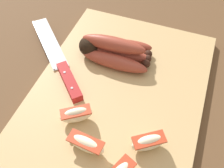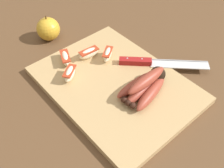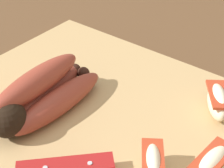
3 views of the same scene
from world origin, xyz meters
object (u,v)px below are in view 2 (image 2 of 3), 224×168
at_px(chefs_knife, 150,62).
at_px(apple_wedge_near, 65,58).
at_px(apple_wedge_far, 70,74).
at_px(banana_bunch, 146,85).
at_px(apple_wedge_middle, 108,54).
at_px(whole_apple, 48,29).
at_px(apple_wedge_extra, 89,53).

relative_size(chefs_knife, apple_wedge_near, 3.03).
bearing_deg(apple_wedge_near, apple_wedge_far, -24.05).
xyz_separation_m(banana_bunch, apple_wedge_middle, (-0.17, 0.01, -0.00)).
height_order(apple_wedge_near, whole_apple, whole_apple).
height_order(apple_wedge_near, apple_wedge_middle, apple_wedge_middle).
bearing_deg(apple_wedge_near, banana_bunch, 21.64).
xyz_separation_m(chefs_knife, apple_wedge_extra, (-0.15, -0.12, 0.01)).
relative_size(apple_wedge_middle, whole_apple, 0.66).
relative_size(banana_bunch, apple_wedge_middle, 2.65).
distance_m(chefs_knife, apple_wedge_middle, 0.13).
relative_size(chefs_knife, whole_apple, 2.37).
bearing_deg(apple_wedge_extra, apple_wedge_far, -68.85).
distance_m(apple_wedge_far, whole_apple, 0.24).
distance_m(apple_wedge_middle, whole_apple, 0.25).
distance_m(banana_bunch, apple_wedge_far, 0.22).
bearing_deg(apple_wedge_middle, apple_wedge_near, -125.08).
relative_size(banana_bunch, apple_wedge_near, 2.24).
height_order(apple_wedge_far, apple_wedge_extra, apple_wedge_far).
relative_size(chefs_knife, apple_wedge_extra, 3.15).
bearing_deg(apple_wedge_near, apple_wedge_middle, 54.92).
relative_size(apple_wedge_far, whole_apple, 0.68).
distance_m(banana_bunch, apple_wedge_near, 0.27).
relative_size(apple_wedge_extra, whole_apple, 0.75).
relative_size(apple_wedge_near, apple_wedge_extra, 1.04).
height_order(banana_bunch, chefs_knife, banana_bunch).
height_order(apple_wedge_far, whole_apple, whole_apple).
bearing_deg(apple_wedge_extra, apple_wedge_middle, 40.80).
relative_size(banana_bunch, apple_wedge_far, 2.58).
xyz_separation_m(banana_bunch, whole_apple, (-0.41, -0.06, -0.00)).
bearing_deg(chefs_knife, apple_wedge_middle, -140.27).
distance_m(chefs_knife, whole_apple, 0.37).
bearing_deg(apple_wedge_extra, chefs_knife, 40.06).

